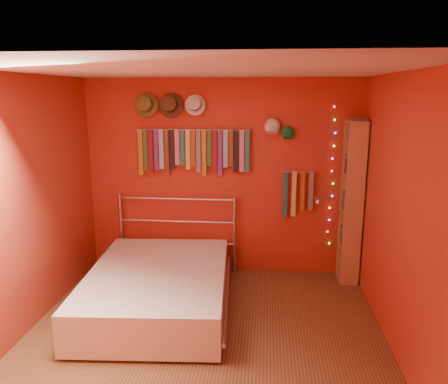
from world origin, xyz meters
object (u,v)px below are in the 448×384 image
(tie_rack, at_px, (193,149))
(reading_lamp, at_px, (318,201))
(bed, at_px, (158,287))
(bookshelf, at_px, (355,202))

(tie_rack, relative_size, reading_lamp, 4.50)
(tie_rack, distance_m, bed, 1.78)
(bookshelf, bearing_deg, tie_rack, 175.62)
(bed, bearing_deg, bookshelf, 19.26)
(reading_lamp, xyz_separation_m, bed, (-1.79, -0.92, -0.78))
(tie_rack, height_order, reading_lamp, tie_rack)
(tie_rack, xyz_separation_m, bookshelf, (2.02, -0.15, -0.60))
(tie_rack, relative_size, bookshelf, 0.72)
(tie_rack, relative_size, bed, 0.67)
(tie_rack, distance_m, reading_lamp, 1.69)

